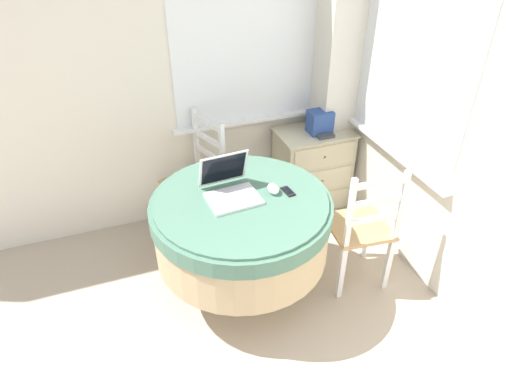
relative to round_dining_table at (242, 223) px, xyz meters
name	(u,v)px	position (x,y,z in m)	size (l,w,h in m)	color
corner_room_shell	(310,114)	(0.38, -0.06, 0.69)	(4.20, 4.79, 2.55)	silver
round_dining_table	(242,223)	(0.00, 0.00, 0.00)	(1.10, 1.10, 0.77)	#4C3D2D
laptop	(230,188)	(-0.05, 0.06, 0.23)	(0.32, 0.34, 0.25)	silver
computer_mouse	(273,189)	(0.21, 0.00, 0.21)	(0.07, 0.10, 0.05)	white
cell_phone	(288,191)	(0.29, -0.03, 0.19)	(0.06, 0.11, 0.01)	black
dining_chair_near_back_window	(198,180)	(-0.09, 0.79, -0.14)	(0.50, 0.50, 0.94)	tan
dining_chair_near_right_window	(362,229)	(0.77, -0.16, -0.14)	(0.42, 0.42, 0.94)	tan
corner_cabinet	(312,168)	(0.89, 0.80, -0.25)	(0.60, 0.41, 0.68)	beige
storage_box	(320,122)	(0.92, 0.78, 0.18)	(0.18, 0.14, 0.18)	#2D4C93
book_on_cabinet	(320,131)	(0.92, 0.78, 0.11)	(0.13, 0.26, 0.02)	#3F3F44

